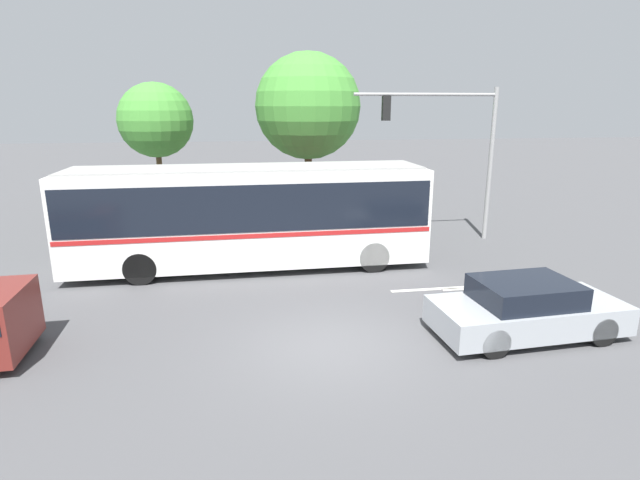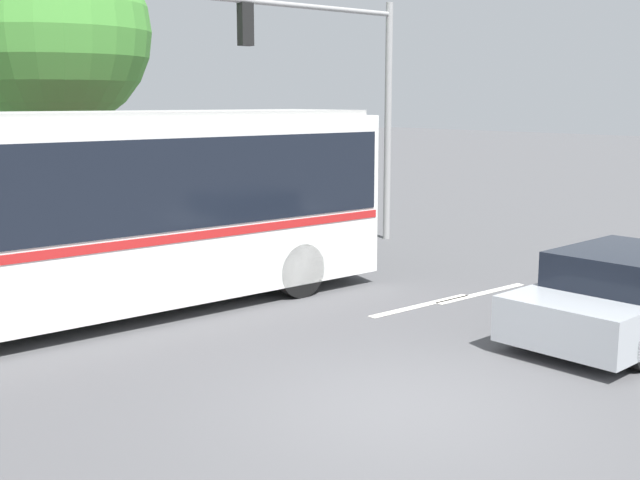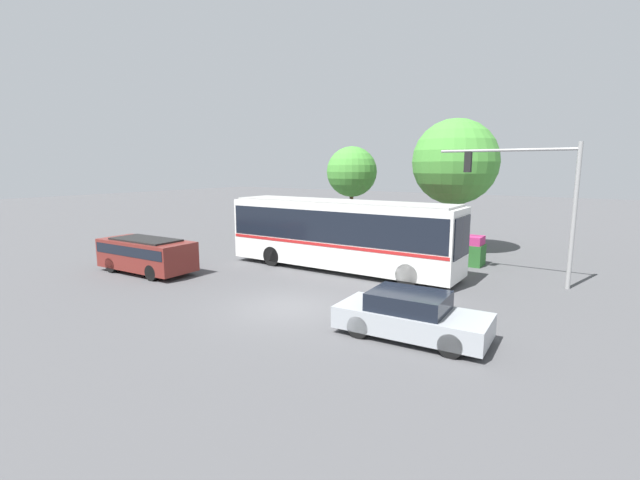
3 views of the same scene
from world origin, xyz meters
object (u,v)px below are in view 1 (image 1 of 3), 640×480
at_px(city_bus, 250,211).
at_px(street_tree_left, 156,121).
at_px(sedan_foreground, 526,309).
at_px(street_tree_centre, 308,107).
at_px(traffic_light_pole, 457,139).

relative_size(city_bus, street_tree_left, 1.85).
height_order(sedan_foreground, street_tree_centre, street_tree_centre).
xyz_separation_m(city_bus, traffic_light_pole, (8.10, 2.42, 2.11)).
relative_size(city_bus, street_tree_centre, 1.51).
height_order(sedan_foreground, street_tree_left, street_tree_left).
height_order(street_tree_left, street_tree_centre, street_tree_centre).
bearing_deg(city_bus, sedan_foreground, -45.30).
distance_m(street_tree_left, street_tree_centre, 6.94).
height_order(city_bus, street_tree_left, street_tree_left).
distance_m(city_bus, sedan_foreground, 8.91).
height_order(city_bus, traffic_light_pole, traffic_light_pole).
xyz_separation_m(city_bus, sedan_foreground, (6.26, -6.21, -1.28)).
bearing_deg(street_tree_left, city_bus, -63.23).
bearing_deg(traffic_light_pole, sedan_foreground, 77.99).
xyz_separation_m(city_bus, street_tree_left, (-3.93, 7.79, 2.71)).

